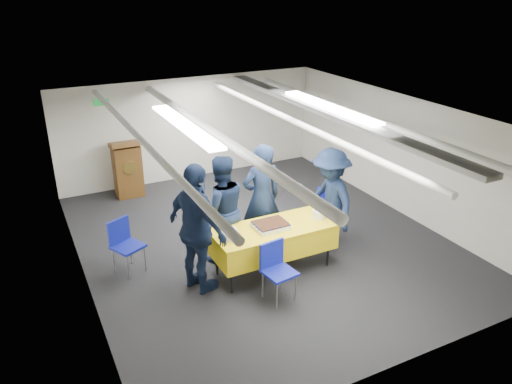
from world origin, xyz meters
TOP-DOWN VIEW (x-y plane):
  - ground at (0.00, 0.00)m, footprint 7.00×7.00m
  - room_shell at (0.09, 0.41)m, footprint 6.00×7.00m
  - serving_table at (-0.28, -0.95)m, footprint 1.93×0.81m
  - sheet_cake at (-0.34, -0.96)m, footprint 0.52×0.41m
  - plate_stack_left at (-1.03, -1.00)m, footprint 0.25×0.25m
  - plate_stack_right at (0.51, -1.00)m, footprint 0.20×0.20m
  - podium at (-1.60, 3.05)m, footprint 0.62×0.53m
  - chair_near at (-0.60, -1.60)m, footprint 0.48×0.48m
  - chair_right at (1.01, -0.33)m, footprint 0.50×0.50m
  - chair_left at (-2.37, 0.10)m, footprint 0.56×0.56m
  - sailor_a at (-0.12, -0.22)m, footprint 0.70×0.47m
  - sailor_b at (-0.87, -0.28)m, footprint 0.95×0.78m
  - sailor_c at (-1.50, -0.90)m, footprint 0.84×1.26m
  - sailor_d at (0.92, -0.71)m, footprint 0.71×1.18m

SIDE VIEW (x-z plane):
  - ground at x=0.00m, z-range 0.00..0.00m
  - chair_near at x=-0.60m, z-range 0.10..0.97m
  - chair_right at x=1.01m, z-range 0.10..0.97m
  - chair_left at x=-2.37m, z-range 0.10..0.97m
  - serving_table at x=-0.28m, z-range 0.17..0.94m
  - podium at x=-1.60m, z-range -0.01..1.24m
  - sheet_cake at x=-0.34m, z-range 0.77..0.86m
  - plate_stack_left at x=-1.03m, z-range 0.76..0.93m
  - plate_stack_right at x=0.51m, z-range 0.76..0.94m
  - sailor_d at x=0.92m, z-range 0.00..1.78m
  - sailor_b at x=-0.87m, z-range 0.00..1.81m
  - sailor_a at x=-0.12m, z-range 0.00..1.87m
  - sailor_c at x=-1.50m, z-range 0.00..1.98m
  - room_shell at x=0.09m, z-range 0.66..2.96m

